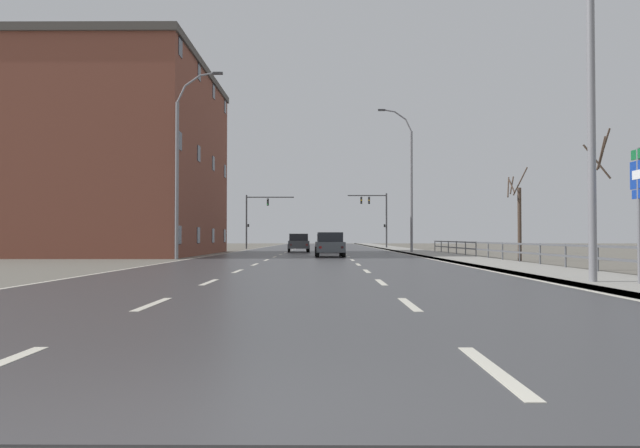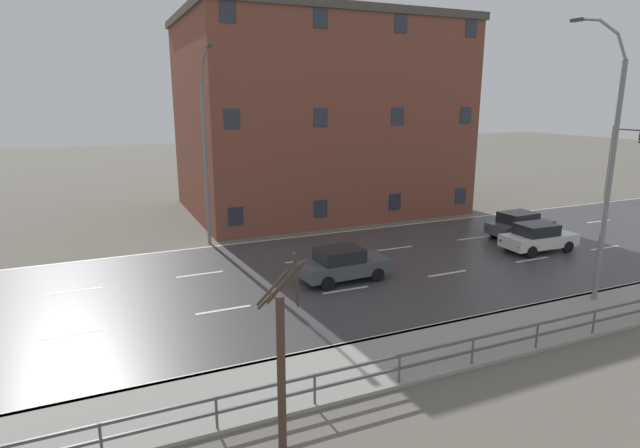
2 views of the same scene
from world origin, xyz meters
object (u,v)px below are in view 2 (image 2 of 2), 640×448
at_px(street_lamp_left_bank, 206,153).
at_px(traffic_signal_left, 622,152).
at_px(street_lamp_midground, 607,168).
at_px(brick_building, 317,116).
at_px(car_far_left, 343,264).
at_px(car_distant, 520,225).
at_px(car_far_right, 538,237).

height_order(street_lamp_left_bank, traffic_signal_left, street_lamp_left_bank).
bearing_deg(street_lamp_left_bank, street_lamp_midground, 40.23).
height_order(street_lamp_midground, brick_building, brick_building).
bearing_deg(brick_building, car_far_left, -19.63).
distance_m(street_lamp_midground, traffic_signal_left, 25.10).
xyz_separation_m(street_lamp_midground, car_distant, (-8.83, 4.75, -4.71)).
distance_m(traffic_signal_left, car_far_right, 19.19).
bearing_deg(car_far_right, brick_building, -156.72).
height_order(street_lamp_left_bank, car_far_left, street_lamp_left_bank).
height_order(street_lamp_midground, car_far_left, street_lamp_midground).
xyz_separation_m(car_far_left, car_far_right, (0.10, 11.80, 0.00)).
distance_m(street_lamp_midground, street_lamp_left_bank, 19.46).
distance_m(street_lamp_midground, car_distant, 11.07).
xyz_separation_m(car_distant, brick_building, (-13.16, -7.47, 6.09)).
height_order(traffic_signal_left, car_far_left, traffic_signal_left).
bearing_deg(street_lamp_midground, car_far_left, -127.01).
relative_size(street_lamp_left_bank, brick_building, 0.56).
height_order(street_lamp_left_bank, car_far_right, street_lamp_left_bank).
xyz_separation_m(street_lamp_midground, car_far_right, (-6.18, 3.47, -4.71)).
distance_m(car_far_right, brick_building, 18.03).
xyz_separation_m(street_lamp_left_bank, brick_building, (-7.13, 9.84, 1.65)).
distance_m(traffic_signal_left, car_far_left, 30.14).
xyz_separation_m(car_far_left, brick_building, (-15.71, 5.60, 6.09)).
bearing_deg(brick_building, car_distant, 29.58).
bearing_deg(car_distant, traffic_signal_left, 106.05).
bearing_deg(car_far_left, brick_building, 158.30).
height_order(street_lamp_left_bank, car_distant, street_lamp_left_bank).
relative_size(street_lamp_midground, street_lamp_left_bank, 1.05).
xyz_separation_m(street_lamp_left_bank, car_far_right, (8.67, 16.04, -4.44)).
distance_m(car_far_left, brick_building, 17.75).
bearing_deg(car_far_right, car_distant, 156.21).
height_order(street_lamp_midground, car_far_right, street_lamp_midground).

